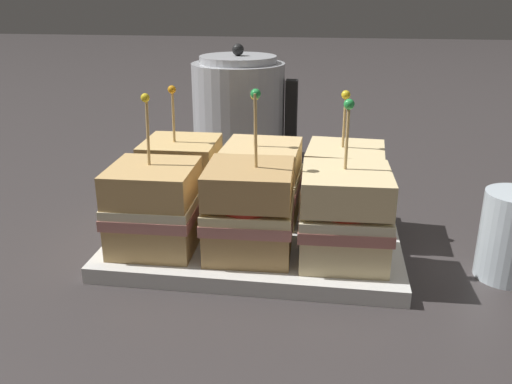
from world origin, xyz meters
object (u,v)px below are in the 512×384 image
object	(u,v)px
sandwich_back_left	(182,176)
serving_platter	(256,240)
sandwich_front_center	(251,211)
sandwich_back_center	(262,181)
sandwich_back_right	(344,184)
kettle_steel	(239,112)
drinking_glass	(511,236)
sandwich_front_right	(344,216)
sandwich_front_left	(154,207)

from	to	relation	value
sandwich_back_left	serving_platter	bearing A→B (deg)	-27.84
sandwich_front_center	sandwich_back_center	size ratio (longest dim) A/B	1.12
sandwich_front_center	sandwich_back_center	bearing A→B (deg)	91.09
sandwich_back_center	sandwich_back_right	xyz separation A→B (m)	(0.10, 0.00, -0.00)
serving_platter	sandwich_front_center	size ratio (longest dim) A/B	1.85
kettle_steel	sandwich_back_right	bearing A→B (deg)	-57.07
sandwich_front_center	sandwich_back_left	distance (m)	0.15
drinking_glass	sandwich_front_center	bearing A→B (deg)	-176.52
sandwich_front_right	sandwich_back_left	bearing A→B (deg)	152.87
drinking_glass	kettle_steel	bearing A→B (deg)	134.08
sandwich_front_center	kettle_steel	xyz separation A→B (m)	(-0.08, 0.38, 0.02)
serving_platter	sandwich_back_center	bearing A→B (deg)	90.55
sandwich_front_left	kettle_steel	xyz separation A→B (m)	(0.03, 0.39, 0.03)
sandwich_front_center	sandwich_back_left	bearing A→B (deg)	135.25
sandwich_front_right	kettle_steel	xyz separation A→B (m)	(-0.18, 0.38, 0.02)
serving_platter	sandwich_back_center	distance (m)	0.08
sandwich_back_center	kettle_steel	size ratio (longest dim) A/B	0.78
sandwich_front_center	drinking_glass	xyz separation A→B (m)	(0.28, 0.02, -0.02)
serving_platter	sandwich_front_center	xyz separation A→B (m)	(0.00, -0.05, 0.06)
sandwich_front_left	drinking_glass	size ratio (longest dim) A/B	1.79
sandwich_front_right	sandwich_back_right	bearing A→B (deg)	89.92
sandwich_back_center	sandwich_front_center	bearing A→B (deg)	-88.91
sandwich_front_right	drinking_glass	distance (m)	0.18
sandwich_front_right	sandwich_back_left	size ratio (longest dim) A/B	1.04
sandwich_front_right	kettle_steel	distance (m)	0.43
sandwich_front_left	kettle_steel	size ratio (longest dim) A/B	0.83
sandwich_front_left	sandwich_front_center	world-z (taller)	sandwich_front_center
serving_platter	sandwich_back_left	world-z (taller)	sandwich_back_left
serving_platter	sandwich_back_right	distance (m)	0.13
sandwich_front_center	sandwich_back_center	distance (m)	0.10
sandwich_front_center	sandwich_back_center	world-z (taller)	sandwich_front_center
sandwich_front_center	sandwich_back_right	bearing A→B (deg)	46.18
sandwich_front_center	sandwich_front_right	world-z (taller)	sandwich_front_center
sandwich_front_center	sandwich_back_right	world-z (taller)	sandwich_front_center
serving_platter	sandwich_front_left	bearing A→B (deg)	-154.27
serving_platter	sandwich_back_right	size ratio (longest dim) A/B	2.06
sandwich_back_left	drinking_glass	distance (m)	0.39
sandwich_back_right	kettle_steel	size ratio (longest dim) A/B	0.79
sandwich_front_left	sandwich_back_left	distance (m)	0.11
serving_platter	sandwich_back_right	world-z (taller)	sandwich_back_right
sandwich_back_left	drinking_glass	world-z (taller)	sandwich_back_left
sandwich_front_right	sandwich_back_right	xyz separation A→B (m)	(0.00, 0.11, -0.00)
sandwich_front_right	sandwich_back_center	size ratio (longest dim) A/B	1.06
kettle_steel	sandwich_front_right	bearing A→B (deg)	-64.86
sandwich_back_center	drinking_glass	xyz separation A→B (m)	(0.28, -0.09, -0.02)
sandwich_front_right	drinking_glass	world-z (taller)	sandwich_front_right
serving_platter	sandwich_back_center	world-z (taller)	sandwich_back_center
serving_platter	kettle_steel	bearing A→B (deg)	103.21
sandwich_back_left	kettle_steel	xyz separation A→B (m)	(0.03, 0.28, 0.03)
kettle_steel	drinking_glass	distance (m)	0.51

